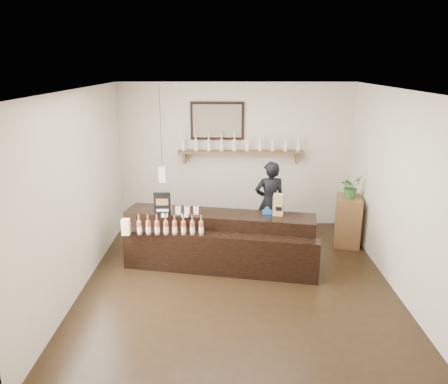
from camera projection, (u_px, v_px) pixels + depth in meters
name	position (u px, v px, depth m)	size (l,w,h in m)	color
ground	(237.00, 282.00, 6.51)	(5.00, 5.00, 0.00)	black
room_shell	(239.00, 171.00, 6.02)	(5.00, 5.00, 5.00)	beige
back_wall_decor	(227.00, 138.00, 8.28)	(2.66, 0.96, 1.69)	brown
counter	(219.00, 242.00, 6.96)	(3.08, 1.32, 0.99)	black
promo_sign	(162.00, 204.00, 6.80)	(0.26, 0.03, 0.37)	black
paper_bag	(278.00, 205.00, 6.79)	(0.18, 0.16, 0.34)	#977748
tape_dispenser	(267.00, 211.00, 6.89)	(0.14, 0.06, 0.12)	#175AA7
side_cabinet	(348.00, 221.00, 7.78)	(0.56, 0.68, 0.87)	brown
potted_plant	(351.00, 187.00, 7.60)	(0.36, 0.31, 0.40)	#306528
shopkeeper	(270.00, 197.00, 7.75)	(0.62, 0.41, 1.70)	black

